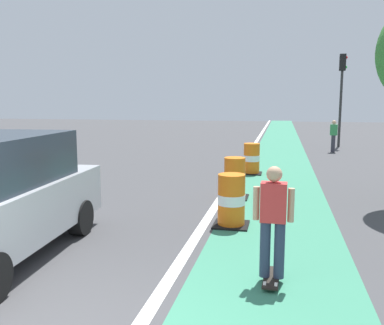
{
  "coord_description": "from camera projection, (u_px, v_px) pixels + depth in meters",
  "views": [
    {
      "loc": [
        2.44,
        -3.65,
        2.59
      ],
      "look_at": [
        0.34,
        6.2,
        1.1
      ],
      "focal_mm": 39.33,
      "sensor_mm": 36.0,
      "label": 1
    }
  ],
  "objects": [
    {
      "name": "traffic_barrel_back",
      "position": [
        252.0,
        159.0,
        14.89
      ],
      "size": [
        0.73,
        0.73,
        1.09
      ],
      "color": "orange",
      "rests_on": "ground"
    },
    {
      "name": "skateboarder_on_lane",
      "position": [
        273.0,
        221.0,
        5.92
      ],
      "size": [
        0.57,
        0.81,
        1.69
      ],
      "color": "black",
      "rests_on": "ground"
    },
    {
      "name": "bike_lane_strip",
      "position": [
        279.0,
        171.0,
        15.53
      ],
      "size": [
        2.5,
        80.0,
        0.01
      ],
      "primitive_type": "cube",
      "color": "#387F60",
      "rests_on": "ground"
    },
    {
      "name": "traffic_barrel_front",
      "position": [
        231.0,
        201.0,
        8.69
      ],
      "size": [
        0.73,
        0.73,
        1.09
      ],
      "color": "orange",
      "rests_on": "ground"
    },
    {
      "name": "traffic_barrel_mid",
      "position": [
        235.0,
        178.0,
        11.22
      ],
      "size": [
        0.73,
        0.73,
        1.09
      ],
      "color": "orange",
      "rests_on": "ground"
    },
    {
      "name": "traffic_light_corner",
      "position": [
        342.0,
        84.0,
        23.11
      ],
      "size": [
        0.41,
        0.32,
        5.1
      ],
      "color": "#2D2D2D",
      "rests_on": "ground"
    },
    {
      "name": "lane_divider_stripe",
      "position": [
        239.0,
        170.0,
        15.84
      ],
      "size": [
        0.2,
        80.0,
        0.01
      ],
      "primitive_type": "cube",
      "color": "silver",
      "rests_on": "ground"
    },
    {
      "name": "pedestrian_crossing",
      "position": [
        333.0,
        135.0,
        21.05
      ],
      "size": [
        0.34,
        0.2,
        1.61
      ],
      "color": "#33333D",
      "rests_on": "ground"
    }
  ]
}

